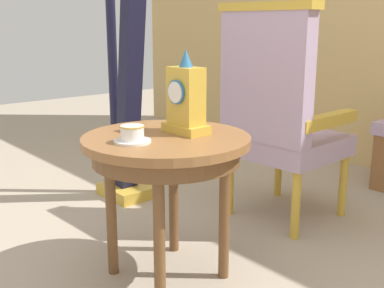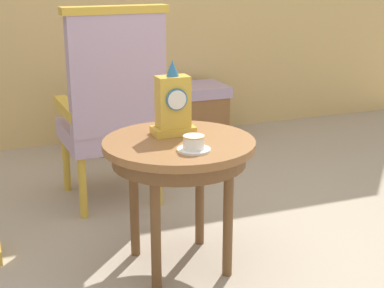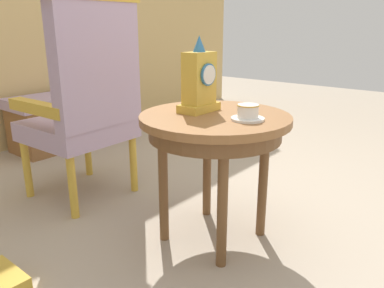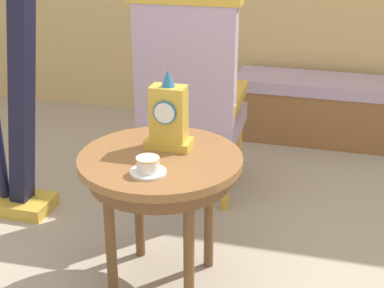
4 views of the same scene
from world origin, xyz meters
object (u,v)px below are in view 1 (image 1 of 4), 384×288
side_table (166,154)px  teacup_left (132,135)px  mantel_clock (186,100)px  harp (125,74)px  armchair (278,112)px

side_table → teacup_left: 0.20m
mantel_clock → harp: size_ratio=0.18×
teacup_left → armchair: armchair is taller
side_table → teacup_left: size_ratio=4.80×
teacup_left → harp: bearing=148.0°
teacup_left → mantel_clock: size_ratio=0.42×
teacup_left → mantel_clock: bearing=89.6°
teacup_left → armchair: bearing=96.1°
teacup_left → mantel_clock: 0.28m
harp → armchair: bearing=26.9°
teacup_left → mantel_clock: mantel_clock is taller
side_table → teacup_left: teacup_left is taller
side_table → armchair: 0.82m
mantel_clock → teacup_left: bearing=-90.4°
side_table → mantel_clock: (0.01, 0.10, 0.21)m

